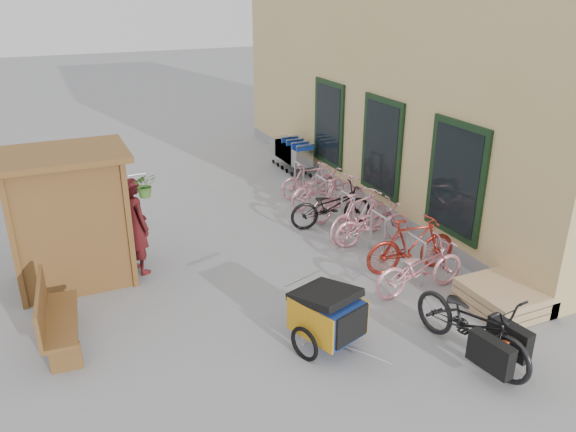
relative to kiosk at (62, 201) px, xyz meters
name	(u,v)px	position (x,y,z in m)	size (l,w,h in m)	color
ground	(298,308)	(3.28, -2.47, -1.55)	(80.00, 80.00, 0.00)	gray
building	(455,47)	(9.77, 2.03, 1.94)	(6.07, 13.00, 7.00)	tan
kiosk	(62,201)	(0.00, 0.00, 0.00)	(2.49, 1.65, 2.40)	brown
bike_rack	(347,209)	(5.58, -0.07, -1.04)	(0.05, 5.35, 0.86)	#A5A8AD
pallet_stack	(500,298)	(6.28, -3.87, -1.34)	(1.00, 1.20, 0.40)	tan
bench	(53,317)	(-0.40, -1.99, -1.04)	(0.60, 1.62, 1.01)	brown
shopping_carts	(291,151)	(6.28, 4.34, -0.98)	(0.55, 1.84, 0.98)	silver
child_trailer	(327,313)	(3.23, -3.58, -1.00)	(1.11, 1.71, 0.99)	navy
cargo_bike	(473,324)	(4.98, -4.65, -1.02)	(0.98, 2.13, 1.08)	black
person_kiosk	(136,226)	(1.16, -0.07, -0.64)	(0.67, 0.44, 1.83)	maroon
bike_0	(420,268)	(5.42, -2.84, -1.08)	(0.62, 1.78, 0.94)	pink
bike_1	(411,245)	(5.73, -2.14, -1.02)	(0.50, 1.78, 1.07)	maroon
bike_2	(372,223)	(5.75, -0.79, -1.11)	(0.59, 1.69, 0.89)	pink
bike_3	(360,215)	(5.63, -0.49, -1.02)	(0.50, 1.76, 1.06)	pink
bike_4	(331,206)	(5.38, 0.30, -1.07)	(0.64, 1.84, 0.97)	black
bike_5	(339,198)	(5.76, 0.62, -1.05)	(0.47, 1.68, 1.01)	pink
bike_6	(318,188)	(5.71, 1.55, -1.10)	(0.60, 1.73, 0.91)	pink
bike_7	(309,181)	(5.75, 2.12, -1.10)	(0.42, 1.49, 0.90)	pink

